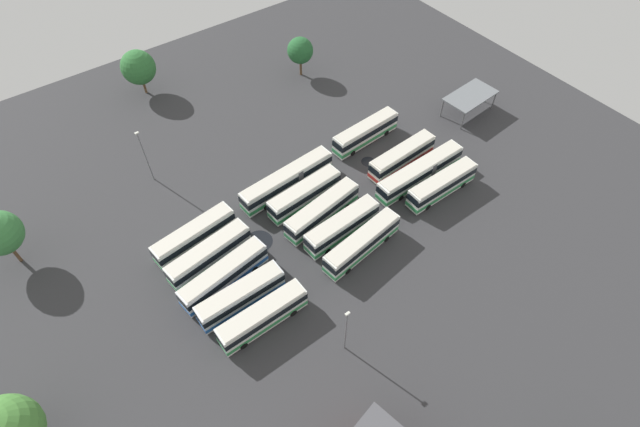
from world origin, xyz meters
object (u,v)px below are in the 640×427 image
Objects in this scene: tree_northeast at (300,51)px; bus_row1_slot0 at (287,180)px; bus_row1_slot1 at (304,194)px; bus_row0_slot2 at (402,157)px; bus_row1_slot3 at (342,226)px; bus_row2_slot4 at (263,316)px; maintenance_shelter at (471,96)px; bus_row2_slot1 at (209,255)px; bus_row1_slot2 at (322,211)px; bus_row0_slot3 at (420,172)px; bus_row0_slot0 at (365,133)px; bus_row2_slot3 at (241,296)px; lamp_post_far_corner at (145,155)px; lamp_post_mid_lot at (346,330)px; bus_row2_slot2 at (224,275)px; bus_row1_slot4 at (362,243)px; bus_row2_slot0 at (194,236)px; tree_north_edge at (138,67)px; bus_row0_slot4 at (442,185)px.

bus_row1_slot0 is at bearing 51.11° from tree_northeast.
bus_row1_slot0 and bus_row1_slot1 have the same top height.
bus_row1_slot3 is (15.94, 5.25, -0.00)m from bus_row0_slot2.
bus_row1_slot3 and bus_row2_slot4 have the same top height.
bus_row2_slot1 is at bearing 1.76° from maintenance_shelter.
bus_row0_slot2 is 18.23m from bus_row1_slot0.
bus_row1_slot0 is 7.83m from bus_row1_slot2.
bus_row1_slot2 is at bearing -149.91° from bus_row2_slot4.
bus_row1_slot0 is at bearing -85.53° from bus_row1_slot2.
maintenance_shelter is (-18.31, -7.08, 1.54)m from bus_row0_slot3.
tree_northeast is at bearing -96.25° from bus_row0_slot0.
maintenance_shelter reaches higher than bus_row0_slot0.
lamp_post_far_corner is (-0.13, -26.86, 3.19)m from bus_row2_slot3.
bus_row1_slot1 is 24.05m from lamp_post_far_corner.
lamp_post_mid_lot is at bearing 126.05° from bus_row2_slot4.
bus_row2_slot2 is at bearing -66.88° from lamp_post_mid_lot.
bus_row1_slot4 is (15.51, 4.97, -0.00)m from bus_row0_slot3.
maintenance_shelter reaches higher than bus_row1_slot0.
bus_row2_slot3 is at bearing 17.39° from bus_row1_slot2.
bus_row0_slot0 is at bearing -168.83° from bus_row2_slot1.
bus_row1_slot0 is at bearing -175.90° from bus_row2_slot0.
tree_north_edge is at bearing -98.21° from bus_row2_slot4.
bus_row1_slot0 is at bearing -31.85° from bus_row0_slot3.
bus_row1_slot1 and bus_row1_slot3 have the same top height.
bus_row1_slot4 is at bearing 66.12° from tree_northeast.
bus_row0_slot4 is at bearing 159.18° from bus_row1_slot2.
bus_row1_slot3 is at bearing 13.48° from maintenance_shelter.
lamp_post_mid_lot is 0.91× the size of lamp_post_far_corner.
bus_row2_slot2 is 1.48× the size of lamp_post_mid_lot.
bus_row2_slot0 is 0.99× the size of bus_row2_slot1.
bus_row0_slot0 is 1.31× the size of maintenance_shelter.
bus_row0_slot3 is 1.36× the size of bus_row2_slot4.
bus_row1_slot3 and bus_row2_slot2 have the same top height.
bus_row2_slot0 is (32.02, 2.40, -0.00)m from bus_row0_slot0.
bus_row1_slot4 is 20.18m from bus_row2_slot1.
bus_row0_slot3 is 32.50m from bus_row2_slot4.
bus_row2_slot1 is 19.28m from lamp_post_far_corner.
lamp_post_far_corner reaches higher than bus_row2_slot2.
bus_row2_slot3 is at bearing 4.15° from bus_row1_slot3.
bus_row1_slot4 is at bearing 19.62° from maintenance_shelter.
bus_row0_slot4 and bus_row2_slot0 have the same top height.
bus_row2_slot0 is (32.95, -5.28, -0.00)m from bus_row0_slot2.
bus_row2_slot2 is at bearing 4.51° from bus_row0_slot2.
bus_row1_slot3 is 16.93m from lamp_post_mid_lot.
bus_row2_slot2 is 46.96m from tree_northeast.
bus_row2_slot1 is at bearing -31.31° from bus_row1_slot4.
bus_row1_slot1 is at bearing 95.95° from bus_row1_slot0.
bus_row0_slot2 and bus_row2_slot4 have the same top height.
bus_row0_slot0 is 16.54m from bus_row1_slot1.
bus_row1_slot0 is at bearing -150.26° from bus_row2_slot2.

